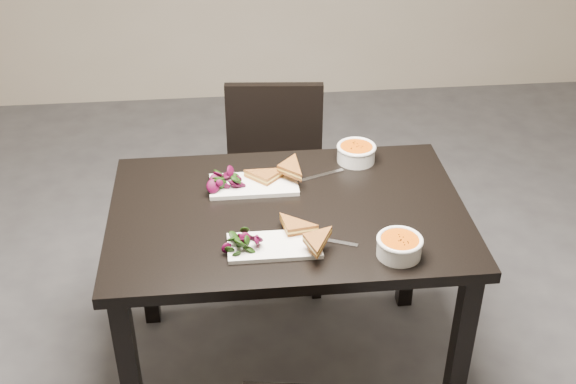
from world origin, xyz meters
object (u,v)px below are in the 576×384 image
object	(u,v)px
plate_near	(274,246)
soup_bowl_near	(399,245)
chair_far	(275,172)
plate_far	(254,185)
soup_bowl_far	(356,152)
table	(288,233)

from	to	relation	value
plate_near	soup_bowl_near	world-z (taller)	soup_bowl_near
plate_near	chair_far	bearing A→B (deg)	85.31
plate_near	soup_bowl_near	bearing A→B (deg)	-11.13
soup_bowl_near	plate_far	size ratio (longest dim) A/B	0.46
plate_far	soup_bowl_far	distance (m)	0.42
soup_bowl_near	plate_far	world-z (taller)	soup_bowl_near
soup_bowl_near	soup_bowl_far	world-z (taller)	soup_bowl_far
table	plate_near	distance (m)	0.24
chair_far	soup_bowl_far	distance (m)	0.56
chair_far	soup_bowl_near	world-z (taller)	chair_far
plate_far	plate_near	bearing A→B (deg)	-83.38
table	soup_bowl_near	world-z (taller)	soup_bowl_near
plate_near	soup_bowl_far	distance (m)	0.62
plate_near	soup_bowl_far	size ratio (longest dim) A/B	1.98
table	soup_bowl_near	size ratio (longest dim) A/B	8.38
soup_bowl_near	plate_near	bearing A→B (deg)	168.87
plate_near	soup_bowl_far	xyz separation A→B (m)	(0.35, 0.51, 0.03)
soup_bowl_near	plate_far	bearing A→B (deg)	133.74
table	plate_far	size ratio (longest dim) A/B	3.87
table	soup_bowl_far	world-z (taller)	soup_bowl_far
chair_far	soup_bowl_near	distance (m)	1.06
chair_far	plate_far	size ratio (longest dim) A/B	2.74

